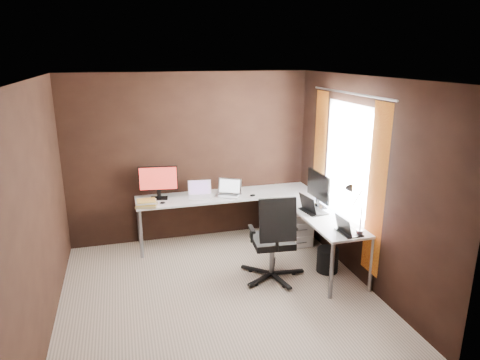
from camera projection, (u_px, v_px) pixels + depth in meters
name	position (u px, v px, depth m)	size (l,w,h in m)	color
room	(245.00, 188.00, 4.84)	(3.60, 3.60, 2.50)	#C4AE99
desk	(260.00, 206.00, 6.04)	(2.65, 2.25, 0.73)	white
drawer_pedestal	(294.00, 223.00, 6.40)	(0.42, 0.50, 0.60)	white
monitor_left	(158.00, 181.00, 6.10)	(0.55, 0.19, 0.48)	black
monitor_right	(318.00, 188.00, 5.76)	(0.15, 0.60, 0.49)	black
laptop_white	(200.00, 193.00, 6.25)	(0.36, 0.28, 0.23)	white
laptop_silver	(229.00, 192.00, 6.31)	(0.43, 0.40, 0.24)	silver
laptop_black_big	(311.00, 208.00, 5.63)	(0.30, 0.39, 0.24)	black
laptop_black_small	(347.00, 230.00, 4.97)	(0.23, 0.32, 0.21)	black
book_stack	(146.00, 203.00, 5.85)	(0.32, 0.28, 0.09)	tan
mouse_left	(163.00, 203.00, 5.95)	(0.08, 0.05, 0.03)	black
mouse_corner	(253.00, 195.00, 6.26)	(0.09, 0.05, 0.03)	black
desk_lamp	(354.00, 203.00, 4.87)	(0.19, 0.22, 0.59)	slate
office_chair	(273.00, 254.00, 5.34)	(0.63, 0.63, 1.13)	black
wastebasket	(327.00, 260.00, 5.57)	(0.28, 0.28, 0.32)	black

